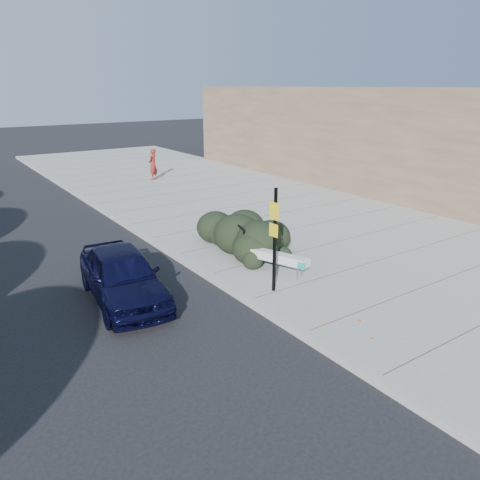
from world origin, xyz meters
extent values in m
plane|color=black|center=(0.00, 0.00, 0.00)|extent=(120.00, 120.00, 0.00)
cube|color=gray|center=(5.60, 5.00, 0.07)|extent=(11.20, 50.00, 0.15)
cube|color=#9E9E99|center=(0.00, 5.00, 0.08)|extent=(0.22, 50.00, 0.17)
cube|color=brown|center=(14.00, 3.00, 2.65)|extent=(6.00, 36.00, 5.00)
cylinder|color=gray|center=(1.78, 0.27, 0.33)|extent=(0.04, 0.04, 0.36)
cylinder|color=gray|center=(2.02, 0.36, 0.33)|extent=(0.04, 0.04, 0.36)
cylinder|color=gray|center=(1.27, 1.64, 0.33)|extent=(0.04, 0.04, 0.36)
cylinder|color=gray|center=(1.51, 1.73, 0.33)|extent=(0.04, 0.04, 0.36)
cylinder|color=gray|center=(1.52, 0.96, 0.49)|extent=(0.54, 1.38, 0.03)
cylinder|color=gray|center=(1.76, 1.04, 0.49)|extent=(0.54, 1.38, 0.03)
cube|color=#B2B2B2|center=(1.64, 1.00, 0.61)|extent=(1.02, 1.93, 0.20)
cube|color=yellow|center=(1.38, 1.71, 0.72)|extent=(0.50, 0.49, 0.02)
cube|color=teal|center=(1.77, 0.13, 0.61)|extent=(0.12, 0.22, 0.18)
cylinder|color=black|center=(1.33, 2.19, 0.66)|extent=(0.07, 0.07, 1.02)
cylinder|color=black|center=(1.51, 2.82, 0.66)|extent=(0.07, 0.07, 1.02)
cylinder|color=black|center=(1.42, 2.50, 1.17)|extent=(0.25, 0.65, 0.07)
cube|color=black|center=(0.80, 0.09, 1.51)|extent=(0.07, 0.07, 2.73)
cube|color=yellow|center=(0.75, 0.09, 2.30)|extent=(0.05, 0.32, 0.44)
cube|color=yellow|center=(0.75, 0.09, 1.81)|extent=(0.05, 0.29, 0.34)
ellipsoid|color=black|center=(2.13, 3.25, 0.83)|extent=(2.20, 3.80, 1.36)
imported|color=black|center=(-2.50, 2.07, 0.69)|extent=(2.05, 4.20, 1.38)
imported|color=maroon|center=(4.60, 15.74, 1.02)|extent=(0.76, 0.71, 1.74)
camera|label=1|loc=(-6.26, -8.59, 5.25)|focal=35.00mm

